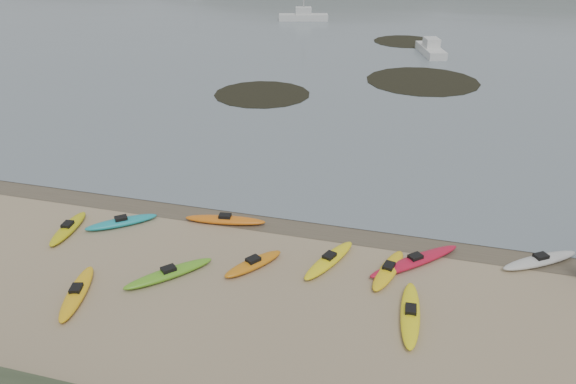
% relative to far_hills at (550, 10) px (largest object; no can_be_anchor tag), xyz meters
% --- Properties ---
extents(ground, '(600.00, 600.00, 0.00)m').
position_rel_far_hills_xyz_m(ground, '(-39.38, -193.97, 15.93)').
color(ground, tan).
rests_on(ground, ground).
extents(wet_sand, '(60.00, 60.00, 0.00)m').
position_rel_far_hills_xyz_m(wet_sand, '(-39.38, -194.27, 15.93)').
color(wet_sand, brown).
rests_on(wet_sand, ground).
extents(kayaks, '(22.90, 10.33, 0.34)m').
position_rel_far_hills_xyz_m(kayaks, '(-38.89, -197.62, 16.10)').
color(kayaks, orange).
rests_on(kayaks, ground).
extents(kelp_mats, '(21.16, 32.20, 0.04)m').
position_rel_far_hills_xyz_m(kelp_mats, '(-39.00, -164.60, 15.96)').
color(kelp_mats, black).
rests_on(kelp_mats, water).
extents(far_hills, '(550.00, 135.00, 80.00)m').
position_rel_far_hills_xyz_m(far_hills, '(0.00, 0.00, 0.00)').
color(far_hills, '#384235').
rests_on(far_hills, ground).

